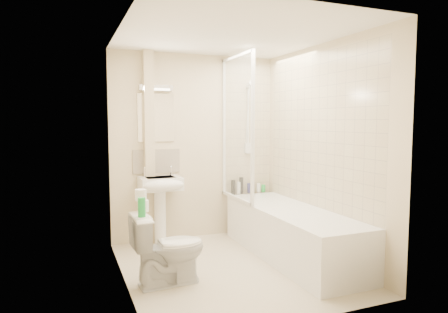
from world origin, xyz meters
name	(u,v)px	position (x,y,z in m)	size (l,w,h in m)	color
floor	(232,267)	(0.00, 0.00, 0.00)	(2.50, 2.50, 0.00)	beige
wall_back	(195,147)	(0.00, 1.25, 1.20)	(2.20, 0.02, 2.40)	beige
wall_left	(123,158)	(-1.10, 0.00, 1.20)	(0.02, 2.50, 2.40)	beige
wall_right	(322,151)	(1.10, 0.00, 1.20)	(0.02, 2.50, 2.40)	beige
ceiling	(233,35)	(0.00, 0.00, 2.40)	(2.20, 2.50, 0.02)	white
tile_back	(247,129)	(0.75, 1.24, 1.42)	(0.70, 0.01, 1.75)	beige
tile_right	(319,131)	(1.09, 0.05, 1.42)	(0.01, 2.10, 1.75)	beige
pipe_boxing	(149,148)	(-0.62, 1.19, 1.20)	(0.12, 0.12, 2.40)	beige
splashback	(157,161)	(-0.52, 1.24, 1.03)	(0.60, 0.01, 0.30)	beige
mirror	(156,118)	(-0.52, 1.24, 1.58)	(0.46, 0.01, 0.60)	white
strip_light	(156,88)	(-0.52, 1.22, 1.95)	(0.42, 0.07, 0.07)	silver
bathtub	(292,232)	(0.75, 0.05, 0.29)	(0.70, 2.10, 0.55)	white
shower_screen	(237,128)	(0.40, 0.80, 1.45)	(0.04, 0.92, 1.80)	white
shower_fixture	(249,121)	(0.75, 1.19, 1.55)	(0.10, 0.16, 0.99)	white
pedestal_sink	(161,191)	(-0.52, 1.01, 0.68)	(0.50, 0.47, 0.97)	white
bottle_black_a	(233,187)	(0.51, 1.16, 0.65)	(0.06, 0.06, 0.19)	black
bottle_white_a	(239,188)	(0.59, 1.16, 0.63)	(0.06, 0.06, 0.16)	white
bottle_black_b	(241,185)	(0.63, 1.16, 0.66)	(0.06, 0.06, 0.22)	black
bottle_blue	(249,188)	(0.74, 1.16, 0.62)	(0.05, 0.05, 0.14)	#151459
bottle_cream	(252,186)	(0.79, 1.16, 0.64)	(0.05, 0.05, 0.18)	#F5E0BD
bottle_white_b	(259,188)	(0.89, 1.16, 0.61)	(0.05, 0.05, 0.12)	white
bottle_green	(263,188)	(0.97, 1.16, 0.60)	(0.06, 0.06, 0.10)	green
toilet	(169,248)	(-0.72, -0.16, 0.35)	(0.70, 0.42, 0.69)	white
toilet_roll_lower	(143,206)	(-0.93, -0.06, 0.74)	(0.10, 0.10, 0.11)	white
toilet_roll_upper	(141,195)	(-0.95, -0.06, 0.85)	(0.11, 0.11, 0.10)	white
green_bottle	(142,207)	(-0.98, -0.26, 0.78)	(0.07, 0.07, 0.17)	green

